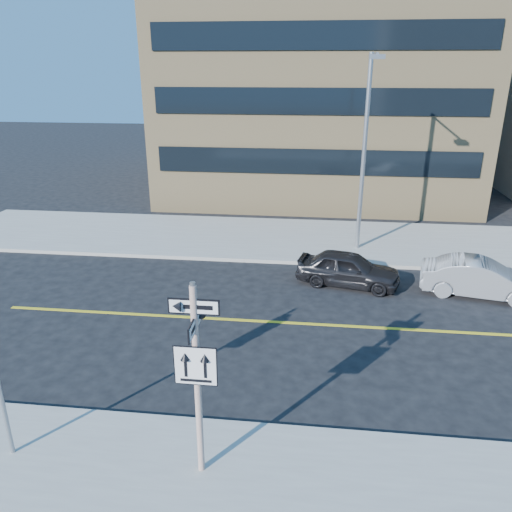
# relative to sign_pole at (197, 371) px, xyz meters

# --- Properties ---
(ground) EXTENTS (120.00, 120.00, 0.00)m
(ground) POSITION_rel_sign_pole_xyz_m (0.00, 2.51, -2.44)
(ground) COLOR black
(ground) RESTS_ON ground
(sign_pole) EXTENTS (0.92, 0.92, 4.06)m
(sign_pole) POSITION_rel_sign_pole_xyz_m (0.00, 0.00, 0.00)
(sign_pole) COLOR white
(sign_pole) RESTS_ON near_sidewalk
(parked_car_a) EXTENTS (2.30, 4.00, 1.28)m
(parked_car_a) POSITION_rel_sign_pole_xyz_m (3.38, 9.74, -1.80)
(parked_car_a) COLOR black
(parked_car_a) RESTS_ON ground
(parked_car_b) EXTENTS (2.18, 4.22, 1.32)m
(parked_car_b) POSITION_rel_sign_pole_xyz_m (7.96, 9.33, -1.77)
(parked_car_b) COLOR gray
(parked_car_b) RESTS_ON ground
(streetlight_a) EXTENTS (0.55, 2.25, 8.00)m
(streetlight_a) POSITION_rel_sign_pole_xyz_m (4.00, 13.27, 2.32)
(streetlight_a) COLOR gray
(streetlight_a) RESTS_ON far_sidewalk
(building_brick) EXTENTS (18.00, 18.00, 18.00)m
(building_brick) POSITION_rel_sign_pole_xyz_m (2.00, 27.51, 6.56)
(building_brick) COLOR tan
(building_brick) RESTS_ON ground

